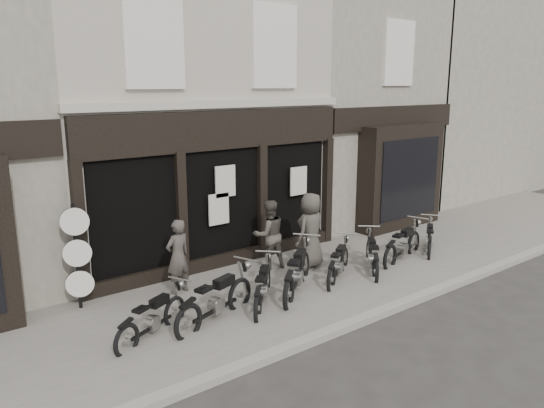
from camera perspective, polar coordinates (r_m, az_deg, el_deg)
ground_plane at (r=11.14m, az=3.23°, el=-11.09°), size 90.00×90.00×0.00m
pavement at (r=11.75m, az=0.30°, el=-9.44°), size 30.00×4.20×0.12m
kerb at (r=10.30m, az=7.94°, el=-12.89°), size 30.00×0.25×0.13m
central_building at (r=15.17m, az=-11.82°, el=10.93°), size 7.30×6.22×8.34m
neighbour_right at (r=18.83m, az=6.17°, el=11.31°), size 5.60×6.73×8.34m
filler_right at (r=25.25m, az=19.67°, el=11.16°), size 11.00×6.00×8.20m
motorcycle_0 at (r=9.92m, az=-12.70°, el=-12.24°), size 1.78×1.04×0.91m
motorcycle_1 at (r=10.30m, az=-6.00°, el=-10.63°), size 2.15×1.01×1.07m
motorcycle_2 at (r=10.97m, az=-1.00°, el=-9.30°), size 1.58×1.59×0.96m
motorcycle_3 at (r=11.58m, az=2.74°, el=-7.75°), size 2.00×1.65×1.12m
motorcycle_4 at (r=12.44m, az=7.15°, el=-6.67°), size 1.78×1.30×0.96m
motorcycle_5 at (r=13.12m, az=10.72°, el=-5.74°), size 1.54×1.65×0.97m
motorcycle_6 at (r=14.01m, az=13.89°, el=-4.58°), size 2.12×0.87×1.04m
motorcycle_7 at (r=14.95m, az=16.56°, el=-3.84°), size 1.65×1.31×0.91m
man_left at (r=11.47m, az=-10.09°, el=-5.58°), size 0.65×0.49×1.62m
man_centre at (r=12.79m, az=-0.33°, el=-3.30°), size 0.94×0.81×1.68m
man_right at (r=12.89m, az=4.17°, el=-2.83°), size 1.02×0.80×1.84m
advert_sign_post at (r=11.14m, az=-20.19°, el=-5.83°), size 0.53×0.35×2.26m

